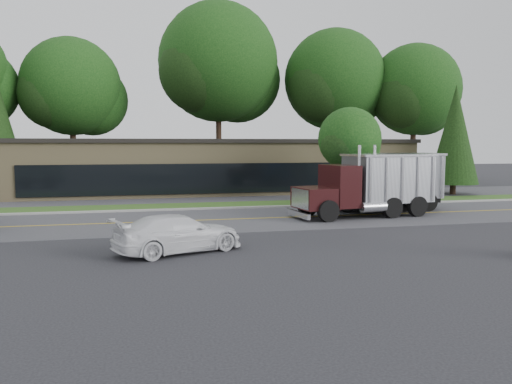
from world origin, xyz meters
TOP-DOWN VIEW (x-y plane):
  - ground at (0.00, 0.00)m, footprint 140.00×140.00m
  - road at (0.00, 9.00)m, footprint 60.00×8.00m
  - center_line at (0.00, 9.00)m, footprint 60.00×0.12m
  - curb at (0.00, 13.20)m, footprint 60.00×0.30m
  - grass_verge at (0.00, 15.00)m, footprint 60.00×3.40m
  - far_parking at (0.00, 20.00)m, footprint 60.00×7.00m
  - strip_mall at (2.00, 26.00)m, footprint 32.00×12.00m
  - tree_far_b at (-9.85, 34.12)m, footprint 9.74×9.17m
  - tree_far_c at (4.19, 34.15)m, footprint 12.61×11.87m
  - tree_far_d at (16.17, 33.13)m, footprint 11.03×10.38m
  - tree_far_e at (24.15, 31.12)m, footprint 9.95×9.37m
  - evergreen_right at (20.00, 18.00)m, footprint 3.72×3.72m
  - tree_verge at (10.07, 15.05)m, footprint 4.47×4.21m
  - dump_truck_blue at (10.77, 10.88)m, footprint 7.01×3.39m
  - dump_truck_maroon at (8.55, 8.61)m, footprint 7.91×3.60m
  - rally_car at (-2.34, 1.72)m, footprint 5.13×3.50m

SIDE VIEW (x-z plane):
  - ground at x=0.00m, z-range 0.00..0.00m
  - road at x=0.00m, z-range -0.01..0.01m
  - center_line at x=0.00m, z-range 0.00..0.00m
  - curb at x=0.00m, z-range -0.06..0.06m
  - grass_verge at x=0.00m, z-range -0.01..0.01m
  - far_parking at x=0.00m, z-range -0.01..0.01m
  - rally_car at x=-2.34m, z-range 0.00..1.38m
  - dump_truck_blue at x=10.77m, z-range 0.12..3.48m
  - dump_truck_maroon at x=8.55m, z-range 0.12..3.48m
  - strip_mall at x=2.00m, z-range 0.00..4.00m
  - tree_verge at x=10.07m, z-range 0.87..7.25m
  - evergreen_right at x=20.00m, z-range 0.41..8.87m
  - tree_far_b at x=-9.85m, z-range 1.92..15.81m
  - tree_far_e at x=24.15m, z-range 1.96..16.16m
  - tree_far_d at x=16.17m, z-range 2.17..17.90m
  - tree_far_c at x=4.19m, z-range 2.49..20.48m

